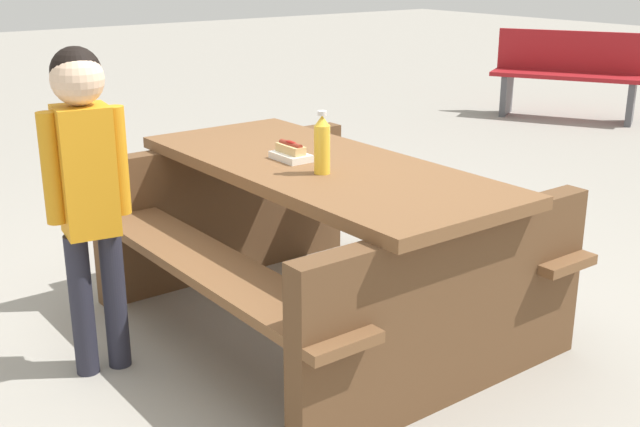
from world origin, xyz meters
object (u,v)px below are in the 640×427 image
(child_in_coat, at_px, (86,172))
(park_bench_near, at_px, (570,73))
(picnic_table, at_px, (320,231))
(hotdog_tray, at_px, (291,153))
(soda_bottle, at_px, (322,145))

(child_in_coat, height_order, park_bench_near, child_in_coat)
(park_bench_near, bearing_deg, child_in_coat, 109.88)
(picnic_table, xyz_separation_m, child_in_coat, (0.20, 0.93, 0.37))
(hotdog_tray, height_order, child_in_coat, child_in_coat)
(soda_bottle, height_order, hotdog_tray, soda_bottle)
(picnic_table, height_order, child_in_coat, child_in_coat)
(soda_bottle, height_order, child_in_coat, child_in_coat)
(child_in_coat, bearing_deg, soda_bottle, -112.40)
(child_in_coat, bearing_deg, park_bench_near, -70.12)
(soda_bottle, xyz_separation_m, park_bench_near, (2.42, -4.91, -0.42))
(picnic_table, relative_size, hotdog_tray, 10.04)
(soda_bottle, relative_size, child_in_coat, 0.20)
(child_in_coat, bearing_deg, picnic_table, -102.37)
(soda_bottle, bearing_deg, picnic_table, -34.04)
(picnic_table, distance_m, hotdog_tray, 0.36)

